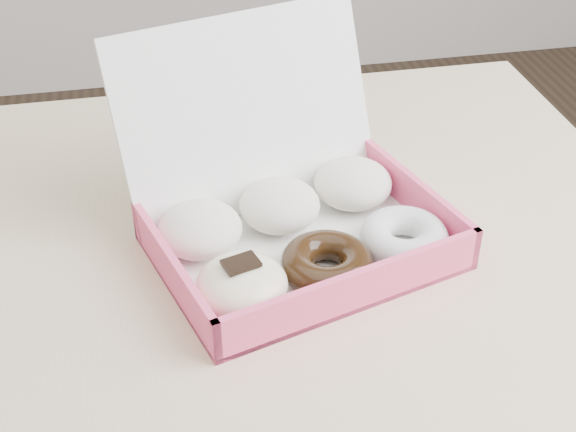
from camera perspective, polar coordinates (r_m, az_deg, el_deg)
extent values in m
cube|color=tan|center=(0.80, -13.56, -5.96)|extent=(1.20, 0.80, 0.04)
cylinder|color=tan|center=(1.39, 11.80, -5.27)|extent=(0.05, 0.05, 0.71)
cube|color=white|center=(0.80, 1.00, -2.49)|extent=(0.33, 0.28, 0.01)
cube|color=#FD5080|center=(0.72, 4.77, -5.42)|extent=(0.27, 0.09, 0.05)
cube|color=white|center=(0.86, -2.14, 2.13)|extent=(0.27, 0.09, 0.05)
cube|color=#FD5080|center=(0.75, -8.15, -4.21)|extent=(0.07, 0.20, 0.05)
cube|color=#FD5080|center=(0.85, 9.02, 1.24)|extent=(0.07, 0.20, 0.05)
cube|color=white|center=(0.84, -2.87, 7.33)|extent=(0.29, 0.16, 0.19)
ellipsoid|color=white|center=(0.79, -6.27, -0.92)|extent=(0.10, 0.10, 0.05)
ellipsoid|color=white|center=(0.82, -0.60, 0.78)|extent=(0.10, 0.10, 0.05)
ellipsoid|color=white|center=(0.86, 4.63, 2.34)|extent=(0.10, 0.10, 0.05)
ellipsoid|color=#F4E7BC|center=(0.72, -3.30, -4.93)|extent=(0.10, 0.10, 0.05)
cube|color=black|center=(0.71, -3.36, -3.37)|extent=(0.04, 0.03, 0.00)
torus|color=black|center=(0.76, 2.77, -3.38)|extent=(0.11, 0.11, 0.03)
torus|color=white|center=(0.80, 8.24, -1.50)|extent=(0.11, 0.11, 0.03)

